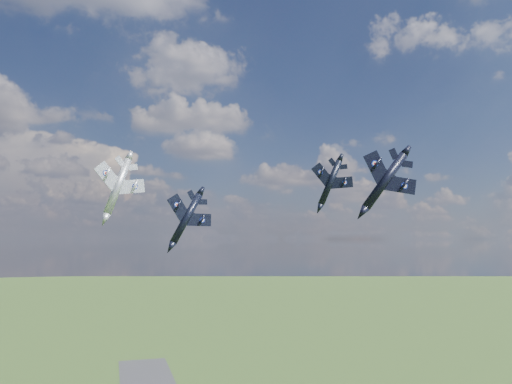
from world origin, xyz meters
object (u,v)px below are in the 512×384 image
object	(u,v)px
jet_right_navy	(385,181)
jet_high_navy	(330,182)
jet_lead_navy	(186,218)
jet_left_silver	(118,186)

from	to	relation	value
jet_right_navy	jet_high_navy	xyz separation A→B (m)	(0.66, 22.72, 2.28)
jet_right_navy	jet_high_navy	world-z (taller)	jet_high_navy
jet_high_navy	jet_right_navy	bearing A→B (deg)	-76.47
jet_lead_navy	jet_right_navy	distance (m)	35.45
jet_left_silver	jet_high_navy	bearing A→B (deg)	-12.91
jet_lead_navy	jet_left_silver	world-z (taller)	jet_left_silver
jet_high_navy	jet_left_silver	xyz separation A→B (m)	(-42.66, -5.70, -2.65)
jet_right_navy	jet_high_navy	size ratio (longest dim) A/B	1.11
jet_left_silver	jet_lead_navy	bearing A→B (deg)	-14.63
jet_right_navy	jet_left_silver	size ratio (longest dim) A/B	1.06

